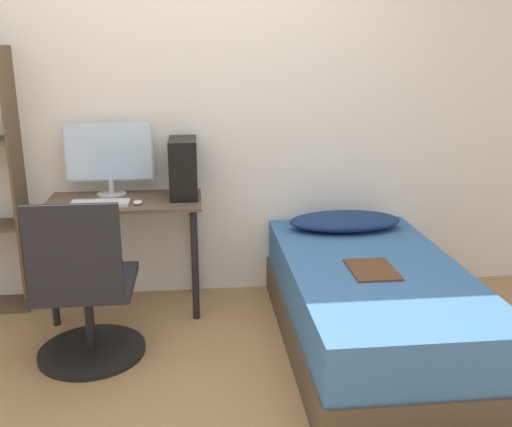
% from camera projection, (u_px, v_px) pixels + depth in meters
% --- Properties ---
extents(ground_plane, '(14.00, 14.00, 0.00)m').
position_uv_depth(ground_plane, '(195.00, 420.00, 2.61)').
color(ground_plane, '#9E754C').
extents(wall_back, '(8.00, 0.05, 2.50)m').
position_uv_depth(wall_back, '(188.00, 111.00, 3.71)').
color(wall_back, silver).
rests_on(wall_back, ground_plane).
extents(desk, '(0.96, 0.50, 0.73)m').
position_uv_depth(desk, '(125.00, 221.00, 3.59)').
color(desk, brown).
rests_on(desk, ground_plane).
extents(office_chair, '(0.59, 0.59, 0.93)m').
position_uv_depth(office_chair, '(86.00, 302.00, 3.03)').
color(office_chair, black).
rests_on(office_chair, ground_plane).
extents(bed, '(0.97, 1.80, 0.50)m').
position_uv_depth(bed, '(372.00, 306.00, 3.21)').
color(bed, '#4C3D2D').
rests_on(bed, ground_plane).
extents(pillow, '(0.74, 0.36, 0.11)m').
position_uv_depth(pillow, '(345.00, 221.00, 3.74)').
color(pillow, navy).
rests_on(pillow, bed).
extents(magazine, '(0.24, 0.32, 0.01)m').
position_uv_depth(magazine, '(372.00, 270.00, 3.05)').
color(magazine, '#56331E').
rests_on(magazine, bed).
extents(monitor, '(0.56, 0.19, 0.46)m').
position_uv_depth(monitor, '(109.00, 156.00, 3.61)').
color(monitor, '#B7B7BC').
rests_on(monitor, desk).
extents(keyboard, '(0.35, 0.14, 0.02)m').
position_uv_depth(keyboard, '(100.00, 203.00, 3.44)').
color(keyboard, silver).
rests_on(keyboard, desk).
extents(pc_tower, '(0.17, 0.34, 0.37)m').
position_uv_depth(pc_tower, '(183.00, 168.00, 3.60)').
color(pc_tower, black).
rests_on(pc_tower, desk).
extents(mouse, '(0.06, 0.09, 0.02)m').
position_uv_depth(mouse, '(138.00, 202.00, 3.46)').
color(mouse, silver).
rests_on(mouse, desk).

